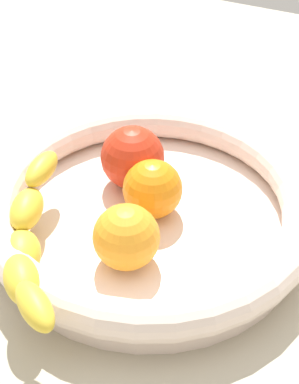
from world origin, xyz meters
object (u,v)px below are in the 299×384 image
orange_front (156,190)px  orange_mid_left (126,237)px  banana_draped_left (27,242)px  tomato_red (133,157)px  fruit_bowl (150,209)px

orange_front → orange_mid_left: size_ratio=0.98×
banana_draped_left → orange_front: (11.53, -6.67, -0.20)cm
banana_draped_left → orange_mid_left: 8.52cm
banana_draped_left → orange_front: bearing=-30.1°
banana_draped_left → tomato_red: bearing=-9.3°
tomato_red → orange_front: bearing=-127.6°
orange_mid_left → tomato_red: 11.39cm
fruit_bowl → tomato_red: 6.02cm
tomato_red → fruit_bowl: bearing=-135.3°
orange_front → banana_draped_left: bearing=149.9°
banana_draped_left → fruit_bowl: bearing=-30.1°
fruit_bowl → orange_front: size_ratio=5.54×
orange_front → tomato_red: bearing=52.4°
banana_draped_left → orange_mid_left: size_ratio=3.24×
orange_front → orange_mid_left: (-7.04, -0.58, 0.07)cm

